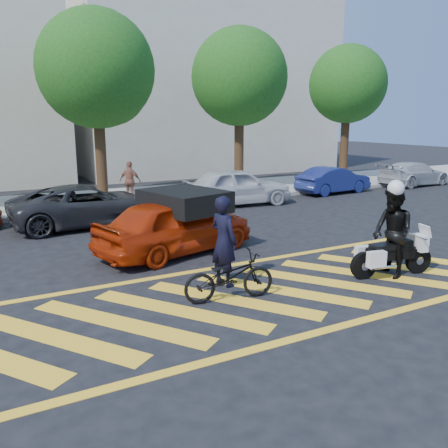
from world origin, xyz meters
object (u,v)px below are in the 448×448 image
red_convertible (176,226)px  parked_far_right (414,174)px  parked_mid_right (237,187)px  parked_right (333,180)px  police_motorcycle (391,255)px  bicycle (229,277)px  officer_bike (224,241)px  parked_mid_left (88,205)px  officer_moto (392,233)px

red_convertible → parked_far_right: size_ratio=1.02×
red_convertible → parked_far_right: 16.52m
parked_mid_right → parked_right: bearing=-80.1°
police_motorcycle → bicycle: bearing=-175.1°
red_convertible → parked_right: size_ratio=1.16×
officer_bike → parked_right: bearing=-65.4°
officer_bike → police_motorcycle: 3.74m
parked_mid_right → red_convertible: bearing=142.1°
bicycle → red_convertible: bearing=2.7°
bicycle → parked_right: (10.55, 9.17, 0.14)m
officer_bike → parked_mid_left: officer_bike is taller
police_motorcycle → red_convertible: red_convertible is taller
officer_bike → parked_far_right: size_ratio=0.45×
bicycle → officer_moto: officer_moto is taller
officer_bike → officer_moto: (3.48, -1.25, 0.04)m
officer_moto → parked_mid_right: (1.36, 9.13, -0.24)m
bicycle → officer_moto: bearing=-88.1°
parked_mid_left → parked_far_right: bearing=-88.1°
parked_far_right → officer_bike: bearing=115.1°
parked_far_right → police_motorcycle: bearing=125.4°
bicycle → parked_far_right: size_ratio=0.43×
officer_moto → parked_right: (6.76, 9.62, -0.38)m
bicycle → parked_mid_right: parked_mid_right is taller
parked_mid_left → parked_right: 11.53m
parked_mid_right → officer_moto: bearing=176.2°
officer_bike → officer_moto: bearing=-124.5°
officer_bike → red_convertible: 2.68m
bicycle → officer_moto: 3.86m
officer_bike → officer_moto: 3.70m
police_motorcycle → parked_right: size_ratio=0.54×
bicycle → police_motorcycle: bearing=-88.0°
bicycle → red_convertible: red_convertible is taller
police_motorcycle → parked_right: bearing=66.6°
officer_bike → parked_mid_left: (-1.21, 6.97, -0.27)m
officer_bike → parked_mid_right: 9.24m
police_motorcycle → officer_moto: 0.51m
bicycle → parked_far_right: bearing=-51.3°
parked_mid_left → parked_mid_right: parked_mid_right is taller
parked_mid_right → bicycle: bearing=154.0°
parked_mid_right → parked_far_right: size_ratio=1.05×
officer_moto → parked_mid_right: 9.23m
red_convertible → parked_far_right: red_convertible is taller
police_motorcycle → red_convertible: bearing=143.0°
bicycle → red_convertible: (0.36, 3.47, 0.26)m
red_convertible → parked_right: red_convertible is taller
bicycle → parked_right: parked_right is taller
officer_moto → red_convertible: officer_moto is taller
police_motorcycle → parked_mid_left: parked_mid_left is taller
parked_mid_left → parked_right: parked_mid_left is taller
parked_right → red_convertible: bearing=114.3°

